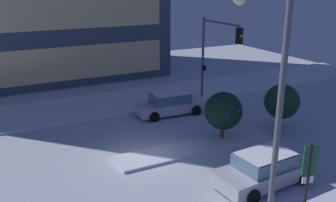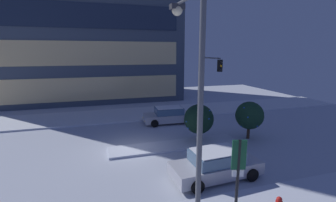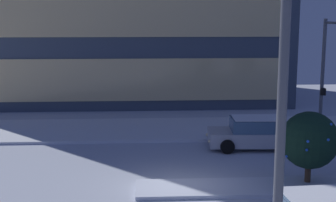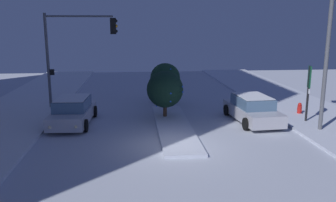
# 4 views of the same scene
# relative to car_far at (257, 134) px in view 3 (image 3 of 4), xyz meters

# --- Properties ---
(ground) EXTENTS (52.00, 52.00, 0.00)m
(ground) POSITION_rel_car_far_xyz_m (-4.20, -5.12, -0.71)
(ground) COLOR silver
(curb_strip_far) EXTENTS (52.00, 5.20, 0.14)m
(curb_strip_far) POSITION_rel_car_far_xyz_m (-4.20, 3.84, -0.64)
(curb_strip_far) COLOR silver
(curb_strip_far) RESTS_ON ground
(median_strip) EXTENTS (9.00, 1.80, 0.14)m
(median_strip) POSITION_rel_car_far_xyz_m (-1.18, -5.41, -0.64)
(median_strip) COLOR silver
(median_strip) RESTS_ON ground
(car_far) EXTENTS (4.73, 2.25, 1.49)m
(car_far) POSITION_rel_car_far_xyz_m (0.00, 0.00, 0.00)
(car_far) COLOR #B7B7C1
(car_far) RESTS_ON ground
(street_lamp_arched) EXTENTS (0.56, 2.52, 8.39)m
(street_lamp_arched) POSITION_rel_car_far_xyz_m (-2.75, -12.10, 4.67)
(street_lamp_arched) COLOR #565960
(street_lamp_arched) RESTS_ON ground
(decorated_tree_median) EXTENTS (2.14, 2.10, 2.78)m
(decorated_tree_median) POSITION_rel_car_far_xyz_m (0.67, -5.12, 1.01)
(decorated_tree_median) COLOR #473323
(decorated_tree_median) RESTS_ON ground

